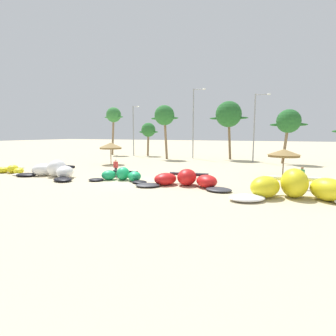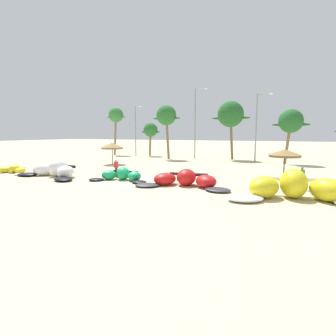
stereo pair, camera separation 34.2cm
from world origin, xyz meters
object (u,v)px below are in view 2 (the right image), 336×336
(beach_umbrella_middle, at_px, (285,153))
(palm_center_right, at_px, (291,122))
(beach_umbrella_near_van, at_px, (112,146))
(lamppost_west_center, at_px, (196,120))
(palm_left_of_gap, at_px, (166,116))
(lamppost_west, at_px, (136,128))
(kite_left, at_px, (55,170))
(person_near_kites, at_px, (302,178))
(kite_left_of_center, at_px, (122,175))
(palm_left, at_px, (151,130))
(person_by_umbrellas, at_px, (116,168))
(kite_far_left, at_px, (13,170))
(palm_center_left, at_px, (231,115))
(palm_leftmost, at_px, (116,116))
(kite_center, at_px, (185,180))
(lamppost_east_center, at_px, (258,124))
(kite_right_of_center, at_px, (295,188))

(beach_umbrella_middle, xyz_separation_m, palm_center_right, (0.19, 12.28, 3.26))
(beach_umbrella_near_van, bearing_deg, lamppost_west_center, 60.38)
(palm_left_of_gap, bearing_deg, lamppost_west, 155.88)
(kite_left, xyz_separation_m, person_near_kites, (20.41, 3.16, 0.24))
(kite_left_of_center, bearing_deg, palm_left, 112.90)
(person_by_umbrellas, bearing_deg, palm_center_right, 52.52)
(kite_left, bearing_deg, kite_left_of_center, 8.21)
(kite_far_left, xyz_separation_m, palm_center_right, (24.95, 20.81, 5.14))
(palm_left, relative_size, palm_center_left, 0.66)
(person_by_umbrellas, relative_size, lamppost_west, 0.19)
(lamppost_west, bearing_deg, lamppost_west_center, -3.59)
(palm_leftmost, height_order, palm_left_of_gap, palm_leftmost)
(beach_umbrella_middle, height_order, palm_center_left, palm_center_left)
(kite_center, relative_size, palm_center_right, 1.05)
(lamppost_east_center, bearing_deg, palm_center_right, -10.02)
(palm_center_right, bearing_deg, lamppost_west_center, 170.68)
(beach_umbrella_near_van, bearing_deg, palm_leftmost, 123.48)
(kite_left_of_center, bearing_deg, lamppost_west, 118.68)
(kite_right_of_center, bearing_deg, palm_left_of_gap, 131.49)
(palm_left, xyz_separation_m, lamppost_east_center, (18.36, -2.97, 0.76))
(kite_left, xyz_separation_m, kite_right_of_center, (19.96, -0.25, 0.11))
(person_near_kites, bearing_deg, beach_umbrella_near_van, 161.10)
(kite_left_of_center, distance_m, palm_left, 25.81)
(kite_left_of_center, relative_size, person_near_kites, 3.33)
(beach_umbrella_middle, height_order, lamppost_east_center, lamppost_east_center)
(beach_umbrella_middle, bearing_deg, palm_center_right, 89.09)
(lamppost_west, bearing_deg, palm_center_right, -6.72)
(beach_umbrella_near_van, distance_m, lamppost_west, 14.01)
(beach_umbrella_middle, xyz_separation_m, palm_center_left, (-8.18, 15.23, 4.59))
(palm_center_left, xyz_separation_m, lamppost_west, (-16.66, -0.01, -1.92))
(palm_center_left, relative_size, lamppost_west_center, 0.81)
(kite_left, distance_m, person_by_umbrellas, 5.67)
(palm_left, height_order, palm_left_of_gap, palm_left_of_gap)
(beach_umbrella_near_van, bearing_deg, beach_umbrella_middle, -6.01)
(palm_left, distance_m, palm_center_left, 14.35)
(kite_left_of_center, height_order, palm_center_left, palm_center_left)
(kite_left_of_center, relative_size, kite_right_of_center, 0.66)
(kite_center, bearing_deg, kite_far_left, -177.10)
(kite_far_left, xyz_separation_m, kite_left_of_center, (12.35, 1.04, 0.11))
(kite_left, xyz_separation_m, beach_umbrella_middle, (19.09, 8.46, 1.61))
(kite_left_of_center, xyz_separation_m, palm_left_of_gap, (-4.90, 19.35, 6.19))
(kite_left_of_center, distance_m, lamppost_west, 26.27)
(person_by_umbrellas, relative_size, palm_center_right, 0.23)
(kite_center, distance_m, beach_umbrella_middle, 10.23)
(kite_center, xyz_separation_m, palm_center_right, (6.80, 19.89, 4.97))
(palm_center_right, distance_m, lamppost_east_center, 4.23)
(beach_umbrella_middle, distance_m, palm_left, 27.55)
(person_near_kites, height_order, palm_left_of_gap, palm_left_of_gap)
(palm_left_of_gap, bearing_deg, beach_umbrella_near_van, -107.86)
(kite_right_of_center, height_order, lamppost_east_center, lamppost_east_center)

